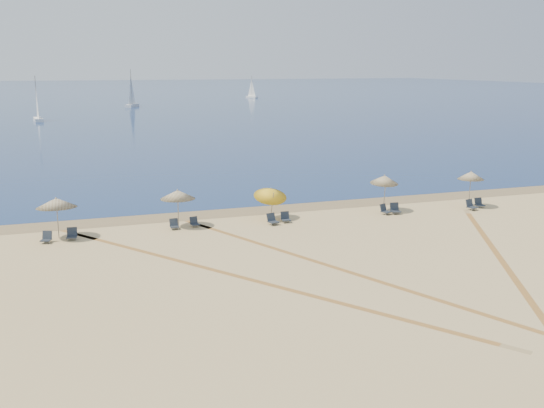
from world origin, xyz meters
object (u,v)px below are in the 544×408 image
(chair_2, at_px, (47,238))
(chair_11, at_px, (479,203))
(chair_3, at_px, (72,234))
(chair_8, at_px, (385,210))
(chair_10, at_px, (471,205))
(sailboat_0, at_px, (37,107))
(umbrella_3, at_px, (271,193))
(umbrella_1, at_px, (56,203))
(chair_9, at_px, (395,209))
(umbrella_4, at_px, (384,179))
(sailboat_2, at_px, (252,91))
(chair_7, at_px, (286,218))
(sailboat_1, at_px, (132,96))
(chair_6, at_px, (272,220))
(chair_5, at_px, (194,222))
(chair_4, at_px, (174,225))
(umbrella_5, at_px, (471,175))
(umbrella_2, at_px, (178,194))

(chair_2, relative_size, chair_11, 1.12)
(chair_3, xyz_separation_m, chair_8, (20.35, -0.14, 0.00))
(chair_10, height_order, sailboat_0, sailboat_0)
(umbrella_3, xyz_separation_m, chair_10, (14.25, -1.77, -1.47))
(umbrella_1, xyz_separation_m, chair_11, (28.49, -0.95, -1.84))
(umbrella_1, bearing_deg, chair_9, -1.95)
(umbrella_4, distance_m, sailboat_2, 153.90)
(chair_7, bearing_deg, sailboat_1, 91.96)
(umbrella_1, relative_size, sailboat_1, 0.28)
(chair_8, xyz_separation_m, sailboat_0, (-25.10, 84.04, 2.15))
(chair_9, xyz_separation_m, sailboat_1, (-5.52, 118.96, 2.39))
(umbrella_3, relative_size, chair_7, 3.57)
(chair_6, distance_m, sailboat_2, 156.92)
(chair_2, relative_size, sailboat_1, 0.09)
(chair_5, relative_size, sailboat_2, 0.10)
(chair_5, relative_size, chair_11, 0.99)
(umbrella_1, relative_size, chair_3, 3.36)
(chair_10, bearing_deg, sailboat_0, 96.89)
(chair_7, bearing_deg, chair_4, 178.58)
(chair_4, relative_size, chair_8, 0.75)
(sailboat_0, distance_m, sailboat_1, 40.34)
(sailboat_0, bearing_deg, chair_6, -85.02)
(umbrella_3, height_order, umbrella_5, umbrella_5)
(umbrella_5, relative_size, chair_8, 3.12)
(umbrella_1, bearing_deg, sailboat_1, 82.15)
(umbrella_1, relative_size, chair_4, 3.91)
(chair_5, bearing_deg, chair_7, -19.07)
(chair_4, bearing_deg, sailboat_1, 85.52)
(chair_2, bearing_deg, sailboat_1, 100.42)
(umbrella_1, relative_size, umbrella_2, 1.02)
(chair_3, relative_size, sailboat_2, 0.11)
(chair_10, relative_size, sailboat_1, 0.09)
(chair_6, height_order, sailboat_2, sailboat_2)
(umbrella_3, relative_size, chair_9, 3.06)
(chair_8, distance_m, sailboat_0, 87.73)
(chair_3, bearing_deg, chair_10, 5.30)
(umbrella_3, distance_m, chair_3, 12.61)
(chair_5, height_order, chair_11, chair_11)
(umbrella_4, height_order, chair_10, umbrella_4)
(chair_4, height_order, chair_11, chair_11)
(sailboat_0, bearing_deg, chair_5, -88.10)
(chair_11, bearing_deg, chair_2, -176.66)
(umbrella_1, height_order, umbrella_4, umbrella_4)
(chair_9, xyz_separation_m, sailboat_0, (-25.85, 84.11, 2.13))
(chair_5, relative_size, chair_10, 0.82)
(umbrella_4, relative_size, sailboat_2, 0.40)
(chair_5, relative_size, sailboat_0, 0.08)
(umbrella_4, distance_m, chair_5, 13.39)
(chair_11, xyz_separation_m, sailboat_0, (-32.51, 84.32, 2.16))
(umbrella_2, distance_m, chair_4, 1.88)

